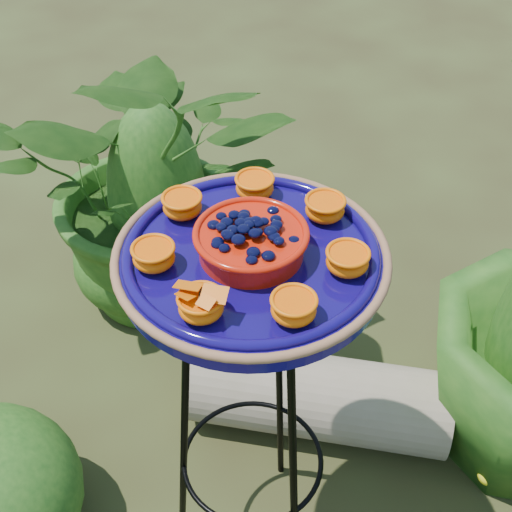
% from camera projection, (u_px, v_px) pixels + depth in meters
% --- Properties ---
extents(ground_plane, '(20.00, 20.00, 0.00)m').
position_uv_depth(ground_plane, '(219.00, 502.00, 1.73)').
color(ground_plane, black).
rests_on(ground_plane, ground).
extents(tripod_stand, '(0.31, 0.33, 0.83)m').
position_uv_depth(tripod_stand, '(252.00, 397.00, 1.35)').
color(tripod_stand, black).
rests_on(tripod_stand, ground).
extents(feeder_dish, '(0.44, 0.44, 0.10)m').
position_uv_depth(feeder_dish, '(251.00, 254.00, 1.11)').
color(feeder_dish, '#0E0651').
rests_on(feeder_dish, tripod_stand).
extents(driftwood_log, '(0.69, 0.36, 0.22)m').
position_uv_depth(driftwood_log, '(319.00, 397.00, 1.84)').
color(driftwood_log, gray).
rests_on(driftwood_log, ground).
extents(shrub_back_left, '(0.97, 0.90, 0.87)m').
position_uv_depth(shrub_back_left, '(155.00, 176.00, 2.01)').
color(shrub_back_left, '#1A4612').
rests_on(shrub_back_left, ground).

